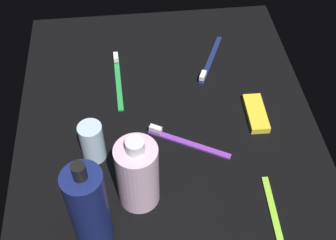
{
  "coord_description": "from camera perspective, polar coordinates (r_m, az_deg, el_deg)",
  "views": [
    {
      "loc": [
        -60.28,
        6.5,
        72.57
      ],
      "look_at": [
        0.0,
        0.0,
        3.0
      ],
      "focal_mm": 47.55,
      "sensor_mm": 36.0,
      "label": 1
    }
  ],
  "objects": [
    {
      "name": "ground_plane",
      "position": [
        0.95,
        -0.0,
        -1.43
      ],
      "size": [
        84.0,
        64.0,
        1.2
      ],
      "primitive_type": "cube",
      "color": "black"
    },
    {
      "name": "lotion_bottle",
      "position": [
        0.74,
        -10.15,
        -10.96
      ],
      "size": [
        6.59,
        6.59,
        20.64
      ],
      "color": "navy",
      "rests_on": "ground_plane"
    },
    {
      "name": "bodywash_bottle",
      "position": [
        0.79,
        -3.92,
        -6.93
      ],
      "size": [
        7.59,
        7.59,
        16.51
      ],
      "color": "silver",
      "rests_on": "ground_plane"
    },
    {
      "name": "deodorant_stick",
      "position": [
        0.88,
        -9.69,
        -2.8
      ],
      "size": [
        4.69,
        4.69,
        8.94
      ],
      "primitive_type": "cylinder",
      "color": "silver",
      "rests_on": "ground_plane"
    },
    {
      "name": "toothbrush_green",
      "position": [
        1.05,
        -6.44,
        5.38
      ],
      "size": [
        18.03,
        1.77,
        2.1
      ],
      "color": "green",
      "rests_on": "ground_plane"
    },
    {
      "name": "toothbrush_purple",
      "position": [
        0.92,
        2.05,
        -2.67
      ],
      "size": [
        9.74,
        16.34,
        2.1
      ],
      "color": "purple",
      "rests_on": "ground_plane"
    },
    {
      "name": "toothbrush_lime",
      "position": [
        0.84,
        13.75,
        -12.79
      ],
      "size": [
        18.04,
        2.0,
        2.1
      ],
      "color": "#8CD133",
      "rests_on": "ground_plane"
    },
    {
      "name": "toothbrush_navy",
      "position": [
        1.09,
        5.36,
        7.53
      ],
      "size": [
        16.88,
        8.55,
        2.1
      ],
      "color": "navy",
      "rests_on": "ground_plane"
    },
    {
      "name": "snack_bar_yellow",
      "position": [
        0.98,
        11.2,
        0.86
      ],
      "size": [
        10.5,
        4.26,
        1.5
      ],
      "primitive_type": "cube",
      "rotation": [
        0.0,
        0.0,
        -0.03
      ],
      "color": "yellow",
      "rests_on": "ground_plane"
    }
  ]
}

